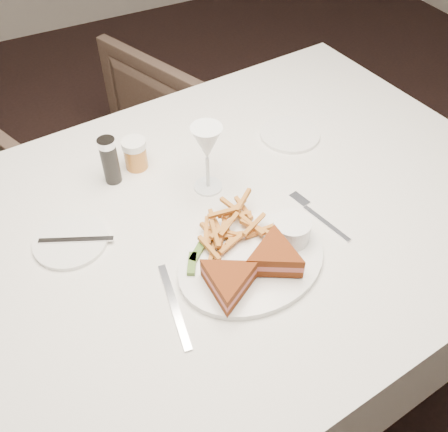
% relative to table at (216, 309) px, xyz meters
% --- Properties ---
extents(ground, '(5.00, 5.00, 0.00)m').
position_rel_table_xyz_m(ground, '(0.21, 0.23, -0.38)').
color(ground, black).
rests_on(ground, ground).
extents(table, '(1.59, 1.13, 0.75)m').
position_rel_table_xyz_m(table, '(0.00, 0.00, 0.00)').
color(table, silver).
rests_on(table, ground).
extents(chair_far, '(0.87, 0.84, 0.70)m').
position_rel_table_xyz_m(chair_far, '(-0.07, 0.82, -0.02)').
color(chair_far, '#48362C').
rests_on(chair_far, ground).
extents(table_setting, '(0.79, 0.58, 0.18)m').
position_rel_table_xyz_m(table_setting, '(-0.00, -0.06, 0.41)').
color(table_setting, white).
rests_on(table_setting, table).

